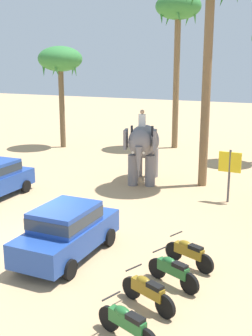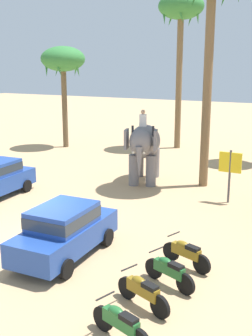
# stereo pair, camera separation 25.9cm
# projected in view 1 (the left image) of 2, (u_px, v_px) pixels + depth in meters

# --- Properties ---
(ground_plane) EXTENTS (120.00, 120.00, 0.00)m
(ground_plane) POSITION_uv_depth(u_px,v_px,m) (38.00, 241.00, 14.77)
(ground_plane) COLOR tan
(car_sedan_foreground) EXTENTS (2.05, 4.19, 1.70)m
(car_sedan_foreground) POSITION_uv_depth(u_px,v_px,m) (67.00, 229.00, 13.33)
(car_sedan_foreground) COLOR #23479E
(car_sedan_foreground) RESTS_ON ground
(elephant_with_mahout) EXTENTS (2.61, 4.01, 3.88)m
(elephant_with_mahout) POSITION_uv_depth(u_px,v_px,m) (143.00, 145.00, 21.75)
(elephant_with_mahout) COLOR slate
(elephant_with_mahout) RESTS_ON ground
(motorcycle_nearest_camera) EXTENTS (1.75, 0.73, 0.94)m
(motorcycle_nearest_camera) POSITION_uv_depth(u_px,v_px,m) (127.00, 323.00, 9.25)
(motorcycle_nearest_camera) COLOR black
(motorcycle_nearest_camera) RESTS_ON ground
(motorcycle_second_in_row) EXTENTS (1.73, 0.79, 0.94)m
(motorcycle_second_in_row) POSITION_uv_depth(u_px,v_px,m) (148.00, 291.00, 10.58)
(motorcycle_second_in_row) COLOR black
(motorcycle_second_in_row) RESTS_ON ground
(motorcycle_mid_row) EXTENTS (1.73, 0.79, 0.94)m
(motorcycle_mid_row) POSITION_uv_depth(u_px,v_px,m) (173.00, 270.00, 11.64)
(motorcycle_mid_row) COLOR black
(motorcycle_mid_row) RESTS_ON ground
(motorcycle_fourth_in_row) EXTENTS (1.74, 0.77, 0.94)m
(motorcycle_fourth_in_row) POSITION_uv_depth(u_px,v_px,m) (189.00, 252.00, 12.76)
(motorcycle_fourth_in_row) COLOR black
(motorcycle_fourth_in_row) RESTS_ON ground
(palm_tree_near_hut) EXTENTS (3.20, 3.20, 10.92)m
(palm_tree_near_hut) POSITION_uv_depth(u_px,v_px,m) (178.00, 13.00, 29.24)
(palm_tree_near_hut) COLOR brown
(palm_tree_near_hut) RESTS_ON ground
(palm_tree_far_back) EXTENTS (3.20, 3.20, 7.38)m
(palm_tree_far_back) POSITION_uv_depth(u_px,v_px,m) (60.00, 62.00, 30.27)
(palm_tree_far_back) COLOR brown
(palm_tree_far_back) RESTS_ON ground
(signboard_yellow) EXTENTS (1.00, 0.10, 2.40)m
(signboard_yellow) POSITION_uv_depth(u_px,v_px,m) (230.00, 166.00, 18.56)
(signboard_yellow) COLOR #4C4C51
(signboard_yellow) RESTS_ON ground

